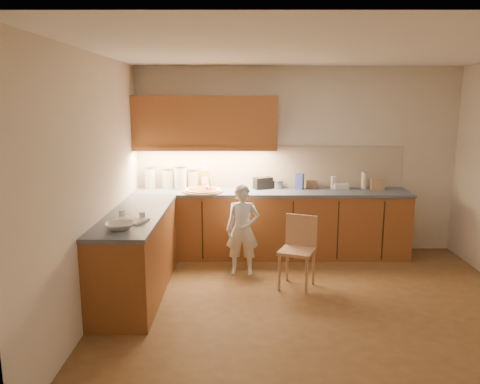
{
  "coord_description": "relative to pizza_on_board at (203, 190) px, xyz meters",
  "views": [
    {
      "loc": [
        -0.79,
        -4.59,
        2.13
      ],
      "look_at": [
        -0.8,
        1.2,
        1.0
      ],
      "focal_mm": 35.0,
      "sensor_mm": 36.0,
      "label": 1
    }
  ],
  "objects": [
    {
      "name": "room",
      "position": [
        1.3,
        -1.6,
        0.73
      ],
      "size": [
        4.54,
        4.5,
        2.62
      ],
      "color": "brown",
      "rests_on": "ground"
    },
    {
      "name": "l_counter",
      "position": [
        0.38,
        -0.35,
        -0.48
      ],
      "size": [
        3.77,
        2.62,
        0.92
      ],
      "color": "brown",
      "rests_on": "ground"
    },
    {
      "name": "backsplash",
      "position": [
        0.93,
        0.39,
        0.27
      ],
      "size": [
        3.75,
        0.02,
        0.58
      ],
      "primitive_type": "cube",
      "color": "#C3B497",
      "rests_on": "l_counter"
    },
    {
      "name": "upper_cabinets",
      "position": [
        0.03,
        0.23,
        0.9
      ],
      "size": [
        1.95,
        0.36,
        0.73
      ],
      "color": "brown",
      "rests_on": "ground"
    },
    {
      "name": "pizza_on_board",
      "position": [
        0.0,
        0.0,
        0.0
      ],
      "size": [
        0.55,
        0.55,
        0.22
      ],
      "rotation": [
        0.0,
        0.0,
        0.1
      ],
      "color": "tan",
      "rests_on": "l_counter"
    },
    {
      "name": "child",
      "position": [
        0.54,
        -0.6,
        -0.38
      ],
      "size": [
        0.42,
        0.29,
        1.13
      ],
      "primitive_type": "imported",
      "rotation": [
        0.0,
        0.0,
        -0.05
      ],
      "color": "white",
      "rests_on": "ground"
    },
    {
      "name": "wooden_chair",
      "position": [
        1.18,
        -1.0,
        -0.46
      ],
      "size": [
        0.49,
        0.49,
        0.83
      ],
      "rotation": [
        0.0,
        0.0,
        -0.39
      ],
      "color": "tan",
      "rests_on": "ground"
    },
    {
      "name": "mixing_bowl",
      "position": [
        -0.65,
        -1.86,
        0.01
      ],
      "size": [
        0.33,
        0.33,
        0.07
      ],
      "primitive_type": "imported",
      "rotation": [
        0.0,
        0.0,
        0.21
      ],
      "color": "white",
      "rests_on": "l_counter"
    },
    {
      "name": "canister_a",
      "position": [
        -0.76,
        0.29,
        0.13
      ],
      "size": [
        0.15,
        0.15,
        0.31
      ],
      "rotation": [
        0.0,
        0.0,
        0.3
      ],
      "color": "silver",
      "rests_on": "l_counter"
    },
    {
      "name": "canister_b",
      "position": [
        -0.51,
        0.3,
        0.12
      ],
      "size": [
        0.16,
        0.16,
        0.29
      ],
      "rotation": [
        0.0,
        0.0,
        -0.23
      ],
      "color": "white",
      "rests_on": "l_counter"
    },
    {
      "name": "canister_c",
      "position": [
        -0.33,
        0.23,
        0.14
      ],
      "size": [
        0.18,
        0.18,
        0.33
      ],
      "rotation": [
        0.0,
        0.0,
        0.42
      ],
      "color": "white",
      "rests_on": "l_counter"
    },
    {
      "name": "canister_d",
      "position": [
        -0.16,
        0.3,
        0.11
      ],
      "size": [
        0.17,
        0.17,
        0.27
      ],
      "rotation": [
        0.0,
        0.0,
        0.2
      ],
      "color": "silver",
      "rests_on": "l_counter"
    },
    {
      "name": "oil_jug",
      "position": [
        0.01,
        0.26,
        0.12
      ],
      "size": [
        0.12,
        0.1,
        0.31
      ],
      "rotation": [
        0.0,
        0.0,
        0.29
      ],
      "color": "gold",
      "rests_on": "l_counter"
    },
    {
      "name": "toaster",
      "position": [
        0.82,
        0.26,
        0.06
      ],
      "size": [
        0.29,
        0.23,
        0.16
      ],
      "rotation": [
        0.0,
        0.0,
        0.41
      ],
      "color": "black",
      "rests_on": "l_counter"
    },
    {
      "name": "steel_pot",
      "position": [
        1.03,
        0.28,
        0.03
      ],
      "size": [
        0.15,
        0.15,
        0.12
      ],
      "color": "#AAAAAF",
      "rests_on": "l_counter"
    },
    {
      "name": "blue_box",
      "position": [
        1.33,
        0.23,
        0.08
      ],
      "size": [
        0.13,
        0.11,
        0.21
      ],
      "primitive_type": "cube",
      "rotation": [
        0.0,
        0.0,
        -0.43
      ],
      "color": "#324496",
      "rests_on": "l_counter"
    },
    {
      "name": "card_box_a",
      "position": [
        1.51,
        0.29,
        0.03
      ],
      "size": [
        0.17,
        0.13,
        0.11
      ],
      "primitive_type": "cube",
      "rotation": [
        0.0,
        0.0,
        -0.19
      ],
      "color": "#956A50",
      "rests_on": "l_counter"
    },
    {
      "name": "white_bottle",
      "position": [
        1.81,
        0.26,
        0.06
      ],
      "size": [
        0.07,
        0.07,
        0.17
      ],
      "primitive_type": "cube",
      "rotation": [
        0.0,
        0.0,
        0.17
      ],
      "color": "white",
      "rests_on": "l_counter"
    },
    {
      "name": "flat_pack",
      "position": [
        1.91,
        0.23,
        0.01
      ],
      "size": [
        0.2,
        0.14,
        0.08
      ],
      "primitive_type": "cube",
      "rotation": [
        0.0,
        0.0,
        -0.01
      ],
      "color": "silver",
      "rests_on": "l_counter"
    },
    {
      "name": "tall_jar",
      "position": [
        2.23,
        0.26,
        0.1
      ],
      "size": [
        0.08,
        0.08,
        0.25
      ],
      "rotation": [
        0.0,
        0.0,
        0.02
      ],
      "color": "white",
      "rests_on": "l_counter"
    },
    {
      "name": "card_box_b",
      "position": [
        2.41,
        0.21,
        0.05
      ],
      "size": [
        0.19,
        0.15,
        0.14
      ],
      "primitive_type": "cube",
      "rotation": [
        0.0,
        0.0,
        -0.06
      ],
      "color": "tan",
      "rests_on": "l_counter"
    },
    {
      "name": "dough_cloth",
      "position": [
        -0.62,
        -1.56,
        -0.01
      ],
      "size": [
        0.38,
        0.35,
        0.02
      ],
      "primitive_type": "cube",
      "rotation": [
        0.0,
        0.0,
        -0.42
      ],
      "color": "silver",
      "rests_on": "l_counter"
    },
    {
      "name": "spice_jar_a",
      "position": [
        -0.74,
        -1.42,
        0.02
      ],
      "size": [
        0.07,
        0.07,
        0.09
      ],
      "primitive_type": "cylinder",
      "rotation": [
        0.0,
        0.0,
        0.15
      ],
      "color": "white",
      "rests_on": "l_counter"
    },
    {
      "name": "spice_jar_b",
      "position": [
        -0.51,
        -1.48,
        0.01
      ],
      "size": [
        0.07,
        0.07,
        0.08
      ],
      "primitive_type": "cylinder",
      "rotation": [
        0.0,
        0.0,
        0.34
      ],
      "color": "white",
      "rests_on": "l_counter"
    }
  ]
}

